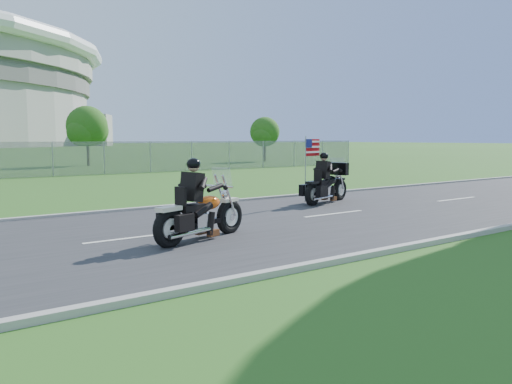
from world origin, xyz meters
TOP-DOWN VIEW (x-y plane):
  - ground at (0.00, 0.00)m, footprint 420.00×420.00m
  - road at (0.00, 0.00)m, footprint 120.00×8.00m
  - curb_north at (0.00, 4.05)m, footprint 120.00×0.18m
  - curb_south at (0.00, -4.05)m, footprint 120.00×0.18m
  - tree_fence_near at (6.04, 30.04)m, footprint 3.52×3.28m
  - tree_fence_far at (22.04, 28.03)m, footprint 3.08×2.87m
  - motorcycle_lead at (-0.91, -1.01)m, footprint 2.61×1.20m
  - motorcycle_follow at (5.57, 1.99)m, footprint 2.53×1.19m

SIDE VIEW (x-z plane):
  - ground at x=0.00m, z-range 0.00..0.00m
  - road at x=0.00m, z-range 0.00..0.04m
  - curb_north at x=0.00m, z-range -0.01..0.11m
  - curb_south at x=0.00m, z-range -0.01..0.11m
  - motorcycle_lead at x=-0.91m, z-range -0.33..1.47m
  - motorcycle_follow at x=5.57m, z-range -0.49..1.67m
  - tree_fence_far at x=22.04m, z-range 0.54..4.74m
  - tree_fence_near at x=6.04m, z-range 0.60..5.35m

